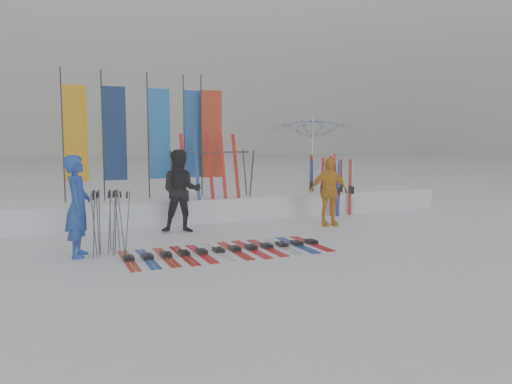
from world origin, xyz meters
name	(u,v)px	position (x,y,z in m)	size (l,w,h in m)	color
ground	(280,255)	(0.00, 0.00, 0.00)	(120.00, 120.00, 0.00)	white
snow_bank	(205,208)	(0.00, 4.60, 0.30)	(14.00, 1.60, 0.60)	white
person_blue	(78,206)	(-3.38, 1.33, 0.92)	(0.67, 0.44, 1.84)	#1E44AF
person_black	(181,191)	(-1.07, 2.95, 0.94)	(0.91, 0.71, 1.88)	black
person_yellow	(329,192)	(2.48, 2.42, 0.84)	(0.98, 0.41, 1.68)	orange
tent_canopy	(313,163)	(3.55, 5.08, 1.41)	(3.08, 3.14, 2.83)	white
ski_row	(227,250)	(-0.80, 0.65, 0.04)	(3.80, 1.68, 0.07)	#B4260E
pole_cluster	(109,222)	(-2.86, 1.27, 0.60)	(0.69, 0.58, 1.23)	#595B60
feather_flags	(152,134)	(-1.33, 4.77, 2.24)	(4.01, 0.29, 3.20)	#383A3F
ski_rack	(212,168)	(0.08, 4.20, 1.38)	(2.04, 0.80, 1.23)	#383A3F
upright_skis	(332,186)	(3.60, 4.06, 0.80)	(1.07, 1.16, 1.68)	red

